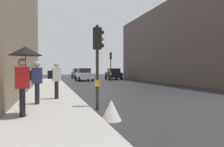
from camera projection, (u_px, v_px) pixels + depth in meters
ground_plane at (209, 103)px, 9.78m from camera, size 120.00×120.00×0.00m
sidewalk_kerb at (51, 93)px, 13.51m from camera, size 2.86×40.00×0.16m
building_facade_right at (203, 45)px, 26.71m from camera, size 12.00×26.84×9.43m
traffic_light_near_left at (98, 52)px, 8.15m from camera, size 0.43×0.24×3.31m
traffic_light_far_median at (111, 61)px, 27.30m from camera, size 0.25×0.43×3.89m
car_white_compact at (84, 75)px, 29.37m from camera, size 2.16×4.27×1.76m
car_dark_suv at (113, 74)px, 33.13m from camera, size 2.11×4.25×1.76m
car_green_estate at (78, 73)px, 37.64m from camera, size 2.27×4.33×1.76m
pedestrian_with_umbrella at (25, 61)px, 6.42m from camera, size 1.00×1.00×2.14m
pedestrian_with_black_backpack at (56, 78)px, 10.25m from camera, size 0.63×0.37×1.77m
pedestrian_with_grey_backpack at (36, 80)px, 8.69m from camera, size 0.62×0.36×1.77m
warning_sign_triangle at (111, 110)px, 6.53m from camera, size 0.64×0.64×0.65m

